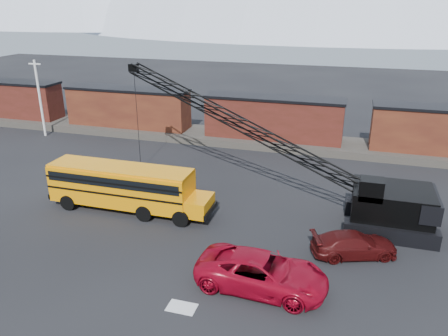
% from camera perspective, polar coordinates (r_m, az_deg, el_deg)
% --- Properties ---
extents(ground, '(160.00, 160.00, 0.00)m').
position_cam_1_polar(ground, '(25.13, -3.17, -12.02)').
color(ground, black).
rests_on(ground, ground).
extents(gravel_berm, '(120.00, 5.00, 0.70)m').
position_cam_1_polar(gravel_berm, '(44.42, 6.35, 3.53)').
color(gravel_berm, '#4B443D').
rests_on(gravel_berm, ground).
extents(boxcar_west_far, '(13.70, 3.10, 4.17)m').
position_cam_1_polar(boxcar_west_far, '(58.35, -26.50, 8.16)').
color(boxcar_west_far, '#551E18').
rests_on(boxcar_west_far, gravel_berm).
extents(boxcar_west_near, '(13.70, 3.10, 4.17)m').
position_cam_1_polar(boxcar_west_near, '(49.03, -12.40, 7.78)').
color(boxcar_west_near, '#411812').
rests_on(boxcar_west_near, gravel_berm).
extents(boxcar_mid, '(13.70, 3.10, 4.17)m').
position_cam_1_polar(boxcar_mid, '(43.76, 6.48, 6.54)').
color(boxcar_mid, '#551E18').
rests_on(boxcar_mid, gravel_berm).
extents(utility_pole, '(1.40, 0.24, 8.00)m').
position_cam_1_polar(utility_pole, '(49.94, -22.92, 8.48)').
color(utility_pole, silver).
rests_on(utility_pole, ground).
extents(snow_patch, '(1.40, 0.90, 0.02)m').
position_cam_1_polar(snow_patch, '(21.96, -5.54, -17.66)').
color(snow_patch, silver).
rests_on(snow_patch, ground).
extents(school_bus, '(11.65, 2.65, 3.19)m').
position_cam_1_polar(school_bus, '(30.63, -12.71, -2.32)').
color(school_bus, orange).
rests_on(school_bus, ground).
extents(red_pickup, '(6.81, 3.43, 1.85)m').
position_cam_1_polar(red_pickup, '(22.64, 4.98, -13.40)').
color(red_pickup, maroon).
rests_on(red_pickup, ground).
extents(maroon_suv, '(5.24, 3.55, 1.41)m').
position_cam_1_polar(maroon_suv, '(26.30, 16.63, -9.53)').
color(maroon_suv, '#3E0B0B').
rests_on(maroon_suv, ground).
extents(crawler_crane, '(23.20, 7.54, 9.17)m').
position_cam_1_polar(crawler_crane, '(31.17, 2.38, 5.63)').
color(crawler_crane, black).
rests_on(crawler_crane, ground).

